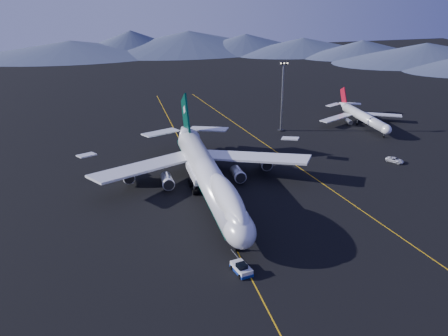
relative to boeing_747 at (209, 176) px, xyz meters
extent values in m
plane|color=black|center=(0.00, -0.03, -5.81)|extent=(500.00, 500.00, 0.00)
cube|color=#D99C0C|center=(0.00, -0.03, -5.80)|extent=(0.25, 220.00, 0.01)
cube|color=#D99C0C|center=(30.00, 9.97, -5.80)|extent=(28.08, 198.09, 0.01)
cone|color=#424C66|center=(-40.81, 231.40, 0.19)|extent=(100.00, 100.00, 12.00)
cone|color=#424C66|center=(36.76, 232.07, 0.19)|extent=(100.00, 100.00, 12.00)
cone|color=#424C66|center=(110.33, 207.46, 0.19)|extent=(100.00, 100.00, 12.00)
cone|color=#424C66|center=(171.87, 160.24, 0.19)|extent=(100.00, 100.00, 12.00)
cylinder|color=silver|center=(0.00, -0.03, -0.21)|extent=(6.50, 56.00, 6.50)
ellipsoid|color=silver|center=(0.00, -28.03, -0.21)|extent=(6.50, 10.40, 6.50)
ellipsoid|color=silver|center=(0.00, -18.53, 2.29)|extent=(5.13, 25.16, 5.85)
cube|color=black|center=(0.00, -30.03, 0.99)|extent=(3.60, 1.61, 1.29)
cone|color=silver|center=(0.00, 32.97, 0.59)|extent=(6.50, 12.00, 6.50)
cube|color=#03392C|center=(0.00, 0.97, -1.11)|extent=(6.24, 60.00, 1.10)
cube|color=silver|center=(0.00, 5.47, -1.31)|extent=(7.50, 13.00, 1.60)
cube|color=silver|center=(-14.50, 11.47, -0.61)|extent=(30.62, 23.28, 2.83)
cube|color=silver|center=(14.50, 11.47, -0.61)|extent=(30.62, 23.28, 2.83)
cylinder|color=slate|center=(-9.50, 7.47, -3.41)|extent=(2.90, 5.50, 2.90)
cylinder|color=slate|center=(-19.00, 13.97, -3.41)|extent=(2.90, 5.50, 2.90)
cylinder|color=slate|center=(9.50, 7.47, -3.41)|extent=(2.90, 5.50, 2.90)
cylinder|color=slate|center=(19.00, 13.97, -3.41)|extent=(2.90, 5.50, 2.90)
cube|color=#03392C|center=(0.00, 31.97, 5.59)|extent=(0.55, 14.11, 15.94)
cube|color=silver|center=(-7.50, 34.47, 0.99)|extent=(12.39, 9.47, 0.98)
cube|color=silver|center=(7.50, 34.47, 0.99)|extent=(12.39, 9.47, 0.98)
cylinder|color=black|center=(0.00, -26.53, -5.26)|extent=(0.90, 1.10, 1.10)
cube|color=silver|center=(-1.21, -34.20, -4.98)|extent=(3.43, 5.30, 1.22)
cube|color=navy|center=(-1.21, -34.20, -5.42)|extent=(3.58, 5.55, 0.56)
cube|color=black|center=(-1.21, -34.20, -4.09)|extent=(2.12, 2.12, 1.00)
cylinder|color=silver|center=(67.69, 45.22, -2.57)|extent=(3.42, 28.81, 3.42)
ellipsoid|color=silver|center=(67.69, 30.81, -2.57)|extent=(3.42, 4.79, 3.42)
cone|color=silver|center=(67.69, 62.32, -2.21)|extent=(3.42, 6.30, 3.42)
cube|color=silver|center=(58.69, 49.72, -3.29)|extent=(15.12, 10.21, 0.32)
cube|color=silver|center=(76.69, 49.72, -3.29)|extent=(15.12, 10.21, 0.32)
cylinder|color=slate|center=(62.74, 47.47, -4.37)|extent=(1.71, 3.15, 1.71)
cylinder|color=slate|center=(72.64, 47.47, -4.37)|extent=(1.71, 3.15, 1.71)
cube|color=maroon|center=(67.69, 62.77, 1.21)|extent=(0.32, 6.14, 7.25)
imported|color=silver|center=(58.63, 10.10, -5.09)|extent=(5.05, 5.66, 1.46)
cylinder|color=black|center=(36.46, 47.51, -5.63)|extent=(2.26, 2.26, 0.38)
cylinder|color=slate|center=(36.46, 47.51, 5.97)|extent=(0.66, 0.66, 23.56)
cube|color=black|center=(36.46, 47.51, 18.03)|extent=(3.02, 0.75, 1.13)
camera|label=1|loc=(-23.83, -111.41, 48.00)|focal=40.00mm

